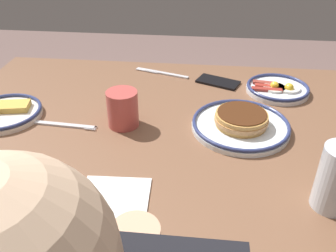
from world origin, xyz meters
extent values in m
cube|color=brown|center=(0.00, 0.00, 0.70)|extent=(1.27, 0.98, 0.04)
cylinder|color=brown|center=(-0.52, -0.38, 0.34)|extent=(0.06, 0.06, 0.68)
cylinder|color=brown|center=(0.52, -0.38, 0.34)|extent=(0.06, 0.06, 0.68)
cylinder|color=white|center=(-0.38, -0.28, 0.73)|extent=(0.21, 0.21, 0.01)
torus|color=navy|center=(-0.38, -0.28, 0.74)|extent=(0.20, 0.20, 0.01)
cylinder|color=white|center=(-0.42, -0.28, 0.74)|extent=(0.08, 0.08, 0.01)
sphere|color=yellow|center=(-0.42, -0.27, 0.75)|extent=(0.03, 0.03, 0.03)
cylinder|color=white|center=(-0.37, -0.28, 0.74)|extent=(0.07, 0.07, 0.01)
sphere|color=yellow|center=(-0.37, -0.28, 0.75)|extent=(0.03, 0.03, 0.03)
cube|color=#993B31|center=(-0.35, -0.31, 0.74)|extent=(0.08, 0.03, 0.01)
cube|color=#A22F25|center=(-0.35, -0.28, 0.74)|extent=(0.07, 0.03, 0.01)
cube|color=maroon|center=(-0.35, -0.26, 0.74)|extent=(0.10, 0.03, 0.01)
cylinder|color=silver|center=(0.26, 0.28, 0.73)|extent=(0.24, 0.24, 0.01)
torus|color=navy|center=(0.26, 0.28, 0.74)|extent=(0.23, 0.23, 0.01)
cylinder|color=#CC9247|center=(0.26, 0.28, 0.74)|extent=(0.12, 0.12, 0.01)
cylinder|color=tan|center=(0.26, 0.28, 0.75)|extent=(0.11, 0.11, 0.01)
cylinder|color=tan|center=(0.26, 0.28, 0.77)|extent=(0.11, 0.11, 0.01)
cylinder|color=#4C2814|center=(0.26, 0.28, 0.77)|extent=(0.11, 0.11, 0.00)
cone|color=white|center=(0.26, 0.28, 0.79)|extent=(0.05, 0.05, 0.04)
cylinder|color=white|center=(-0.25, -0.04, 0.73)|extent=(0.27, 0.27, 0.01)
torus|color=navy|center=(-0.25, -0.04, 0.74)|extent=(0.27, 0.27, 0.01)
cylinder|color=gold|center=(-0.25, -0.04, 0.74)|extent=(0.14, 0.14, 0.01)
cylinder|color=tan|center=(-0.25, -0.04, 0.75)|extent=(0.15, 0.15, 0.01)
cylinder|color=#D79C4E|center=(-0.25, -0.04, 0.77)|extent=(0.14, 0.14, 0.01)
cylinder|color=#4C2814|center=(-0.25, -0.04, 0.77)|extent=(0.13, 0.13, 0.00)
cylinder|color=silver|center=(0.44, -0.03, 0.73)|extent=(0.22, 0.22, 0.01)
torus|color=navy|center=(0.44, -0.03, 0.74)|extent=(0.21, 0.21, 0.01)
cube|color=gold|center=(0.43, -0.05, 0.74)|extent=(0.11, 0.08, 0.02)
cylinder|color=#BF4C47|center=(0.08, -0.02, 0.77)|extent=(0.09, 0.09, 0.10)
torus|color=#BF4C47|center=(0.11, -0.06, 0.77)|extent=(0.05, 0.07, 0.07)
cylinder|color=brown|center=(0.08, -0.02, 0.81)|extent=(0.07, 0.07, 0.01)
cylinder|color=black|center=(-0.42, 0.24, 0.77)|extent=(0.07, 0.07, 0.10)
cube|color=black|center=(-0.19, -0.33, 0.73)|extent=(0.16, 0.12, 0.01)
cube|color=white|center=(0.04, 0.28, 0.72)|extent=(0.16, 0.15, 0.00)
cube|color=silver|center=(0.26, 0.00, 0.72)|extent=(0.19, 0.03, 0.01)
cube|color=silver|center=(0.17, 0.02, 0.73)|extent=(0.03, 0.00, 0.00)
cube|color=silver|center=(0.17, 0.01, 0.73)|extent=(0.03, 0.00, 0.00)
cube|color=silver|center=(0.17, 0.00, 0.73)|extent=(0.03, 0.00, 0.00)
cube|color=silver|center=(0.17, 0.00, 0.73)|extent=(0.03, 0.00, 0.00)
cube|color=silver|center=(0.00, -0.38, 0.72)|extent=(0.17, 0.07, 0.01)
cube|color=silver|center=(0.07, -0.41, 0.72)|extent=(0.09, 0.05, 0.00)
camera|label=1|loc=(-0.14, 0.83, 1.27)|focal=38.55mm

